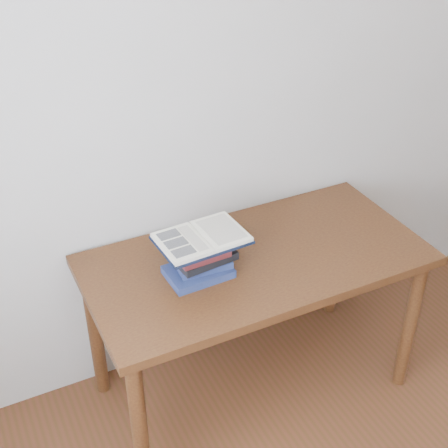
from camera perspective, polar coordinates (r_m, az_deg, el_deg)
desk at (r=2.56m, az=2.89°, el=-4.75°), size 1.37×0.68×0.73m
book_stack at (r=2.37m, az=-2.19°, el=-2.96°), size 0.27×0.22×0.15m
open_book at (r=2.32m, az=-2.05°, el=-1.30°), size 0.34×0.25×0.03m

